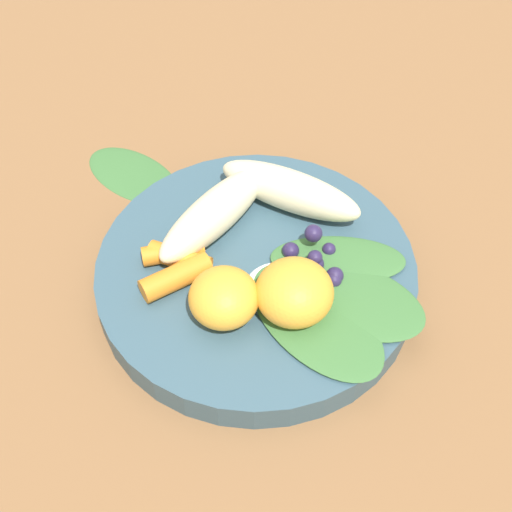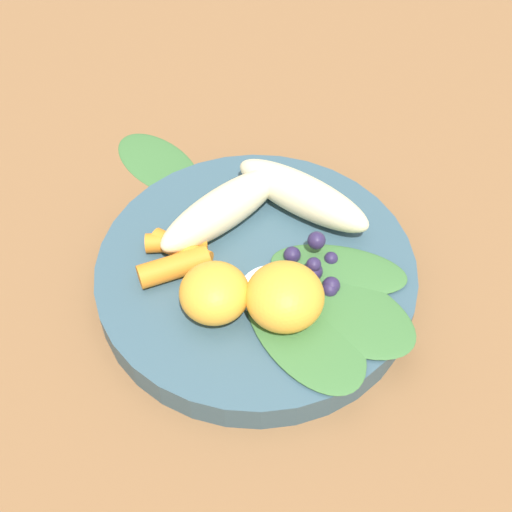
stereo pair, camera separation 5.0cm
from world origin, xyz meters
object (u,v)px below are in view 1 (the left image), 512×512
object	(u,v)px
banana_peeled_left	(214,213)
orange_segment_near	(295,292)
bowl	(256,275)
banana_peeled_right	(290,190)
kale_leaf_stray	(133,173)

from	to	relation	value
banana_peeled_left	orange_segment_near	distance (m)	0.09
bowl	banana_peeled_right	distance (m)	0.07
bowl	banana_peeled_left	distance (m)	0.06
banana_peeled_right	banana_peeled_left	bearing A→B (deg)	49.16
banana_peeled_left	kale_leaf_stray	distance (m)	0.12
bowl	banana_peeled_left	xyz separation A→B (m)	(0.05, 0.01, 0.03)
banana_peeled_left	banana_peeled_right	distance (m)	0.06
bowl	orange_segment_near	xyz separation A→B (m)	(-0.05, -0.00, 0.03)
bowl	kale_leaf_stray	size ratio (longest dim) A/B	2.47
banana_peeled_left	kale_leaf_stray	size ratio (longest dim) A/B	1.21
bowl	banana_peeled_right	xyz separation A→B (m)	(0.04, -0.05, 0.03)
banana_peeled_left	orange_segment_near	world-z (taller)	orange_segment_near
orange_segment_near	kale_leaf_stray	bearing A→B (deg)	7.00
banana_peeled_right	orange_segment_near	world-z (taller)	orange_segment_near
banana_peeled_left	kale_leaf_stray	bearing A→B (deg)	-99.10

